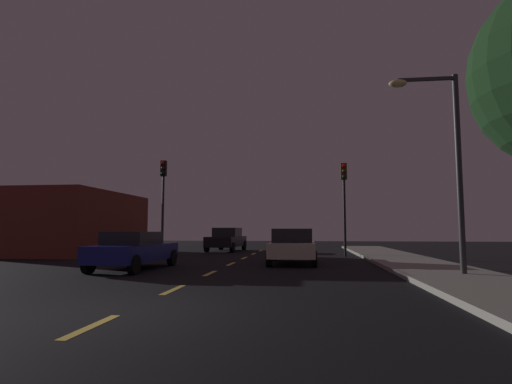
# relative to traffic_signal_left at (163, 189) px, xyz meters

# --- Properties ---
(ground_plane) EXTENTS (80.00, 80.00, 0.00)m
(ground_plane) POSITION_rel_traffic_signal_left_xyz_m (4.99, -8.61, -3.77)
(ground_plane) COLOR black
(sidewalk_curb_right) EXTENTS (3.00, 40.00, 0.15)m
(sidewalk_curb_right) POSITION_rel_traffic_signal_left_xyz_m (12.49, -8.61, -3.70)
(sidewalk_curb_right) COLOR gray
(sidewalk_curb_right) RESTS_ON ground_plane
(lane_stripe_nearest) EXTENTS (0.16, 1.60, 0.01)m
(lane_stripe_nearest) POSITION_rel_traffic_signal_left_xyz_m (4.99, -16.81, -3.77)
(lane_stripe_nearest) COLOR #EACC4C
(lane_stripe_nearest) RESTS_ON ground_plane
(lane_stripe_second) EXTENTS (0.16, 1.60, 0.01)m
(lane_stripe_second) POSITION_rel_traffic_signal_left_xyz_m (4.99, -13.01, -3.77)
(lane_stripe_second) COLOR #EACC4C
(lane_stripe_second) RESTS_ON ground_plane
(lane_stripe_third) EXTENTS (0.16, 1.60, 0.01)m
(lane_stripe_third) POSITION_rel_traffic_signal_left_xyz_m (4.99, -9.21, -3.77)
(lane_stripe_third) COLOR #EACC4C
(lane_stripe_third) RESTS_ON ground_plane
(lane_stripe_fourth) EXTENTS (0.16, 1.60, 0.01)m
(lane_stripe_fourth) POSITION_rel_traffic_signal_left_xyz_m (4.99, -5.41, -3.77)
(lane_stripe_fourth) COLOR #EACC4C
(lane_stripe_fourth) RESTS_ON ground_plane
(lane_stripe_fifth) EXTENTS (0.16, 1.60, 0.01)m
(lane_stripe_fifth) POSITION_rel_traffic_signal_left_xyz_m (4.99, -1.61, -3.77)
(lane_stripe_fifth) COLOR #EACC4C
(lane_stripe_fifth) RESTS_ON ground_plane
(lane_stripe_sixth) EXTENTS (0.16, 1.60, 0.01)m
(lane_stripe_sixth) POSITION_rel_traffic_signal_left_xyz_m (4.99, 2.19, -3.77)
(lane_stripe_sixth) COLOR #EACC4C
(lane_stripe_sixth) RESTS_ON ground_plane
(lane_stripe_seventh) EXTENTS (0.16, 1.60, 0.01)m
(lane_stripe_seventh) POSITION_rel_traffic_signal_left_xyz_m (4.99, 5.99, -3.77)
(lane_stripe_seventh) COLOR #EACC4C
(lane_stripe_seventh) RESTS_ON ground_plane
(traffic_signal_left) EXTENTS (0.32, 0.38, 5.43)m
(traffic_signal_left) POSITION_rel_traffic_signal_left_xyz_m (0.00, 0.00, 0.00)
(traffic_signal_left) COLOR #2D2D30
(traffic_signal_left) RESTS_ON ground_plane
(traffic_signal_right) EXTENTS (0.32, 0.38, 5.08)m
(traffic_signal_right) POSITION_rel_traffic_signal_left_xyz_m (10.24, -0.00, -0.22)
(traffic_signal_right) COLOR black
(traffic_signal_right) RESTS_ON ground_plane
(car_stopped_ahead) EXTENTS (1.96, 4.42, 1.49)m
(car_stopped_ahead) POSITION_rel_traffic_signal_left_xyz_m (7.58, -4.91, -3.02)
(car_stopped_ahead) COLOR beige
(car_stopped_ahead) RESTS_ON ground_plane
(car_adjacent_lane) EXTENTS (1.92, 4.62, 1.37)m
(car_adjacent_lane) POSITION_rel_traffic_signal_left_xyz_m (1.92, -8.23, -3.06)
(car_adjacent_lane) COLOR navy
(car_adjacent_lane) RESTS_ON ground_plane
(car_oncoming_far) EXTENTS (2.22, 4.57, 1.58)m
(car_oncoming_far) POSITION_rel_traffic_signal_left_xyz_m (2.74, 5.10, -2.98)
(car_oncoming_far) COLOR black
(car_oncoming_far) RESTS_ON ground_plane
(street_lamp_right) EXTENTS (2.08, 0.36, 6.22)m
(street_lamp_right) POSITION_rel_traffic_signal_left_xyz_m (12.42, -9.76, 0.05)
(street_lamp_right) COLOR #2D2D30
(street_lamp_right) RESTS_ON ground_plane
(storefront_left) EXTENTS (5.99, 9.03, 3.69)m
(storefront_left) POSITION_rel_traffic_signal_left_xyz_m (-6.00, 0.83, -1.93)
(storefront_left) COLOR maroon
(storefront_left) RESTS_ON ground_plane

